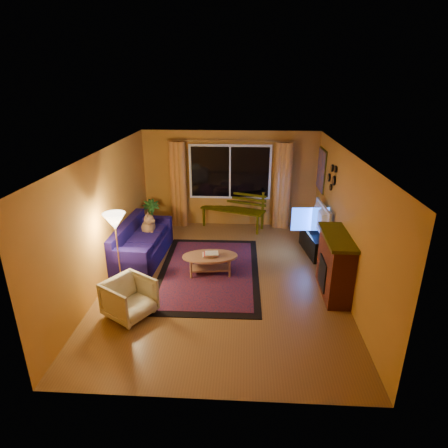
# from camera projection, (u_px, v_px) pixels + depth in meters

# --- Properties ---
(floor) EXTENTS (4.50, 6.00, 0.02)m
(floor) POSITION_uv_depth(u_px,v_px,m) (223.00, 279.00, 7.44)
(floor) COLOR brown
(floor) RESTS_ON ground
(ceiling) EXTENTS (4.50, 6.00, 0.02)m
(ceiling) POSITION_uv_depth(u_px,v_px,m) (223.00, 152.00, 6.52)
(ceiling) COLOR white
(ceiling) RESTS_ON ground
(wall_back) EXTENTS (4.50, 0.02, 2.50)m
(wall_back) POSITION_uv_depth(u_px,v_px,m) (230.00, 179.00, 9.77)
(wall_back) COLOR #BC7B2A
(wall_back) RESTS_ON ground
(wall_left) EXTENTS (0.02, 6.00, 2.50)m
(wall_left) POSITION_uv_depth(u_px,v_px,m) (104.00, 217.00, 7.10)
(wall_left) COLOR #BC7B2A
(wall_left) RESTS_ON ground
(wall_right) EXTENTS (0.02, 6.00, 2.50)m
(wall_right) POSITION_uv_depth(u_px,v_px,m) (346.00, 222.00, 6.86)
(wall_right) COLOR #BC7B2A
(wall_right) RESTS_ON ground
(window) EXTENTS (2.00, 0.02, 1.30)m
(window) POSITION_uv_depth(u_px,v_px,m) (230.00, 172.00, 9.64)
(window) COLOR black
(window) RESTS_ON wall_back
(curtain_rod) EXTENTS (3.20, 0.03, 0.03)m
(curtain_rod) POSITION_uv_depth(u_px,v_px,m) (230.00, 141.00, 9.31)
(curtain_rod) COLOR #BF8C3F
(curtain_rod) RESTS_ON wall_back
(curtain_left) EXTENTS (0.36, 0.36, 2.24)m
(curtain_left) POSITION_uv_depth(u_px,v_px,m) (178.00, 184.00, 9.77)
(curtain_left) COLOR orange
(curtain_left) RESTS_ON ground
(curtain_right) EXTENTS (0.36, 0.36, 2.24)m
(curtain_right) POSITION_uv_depth(u_px,v_px,m) (282.00, 186.00, 9.63)
(curtain_right) COLOR orange
(curtain_right) RESTS_ON ground
(bench) EXTENTS (1.74, 1.03, 0.50)m
(bench) POSITION_uv_depth(u_px,v_px,m) (233.00, 218.00, 9.89)
(bench) COLOR #373300
(bench) RESTS_ON ground
(potted_plant) EXTENTS (0.60, 0.60, 0.82)m
(potted_plant) POSITION_uv_depth(u_px,v_px,m) (151.00, 216.00, 9.62)
(potted_plant) COLOR #235B1E
(potted_plant) RESTS_ON ground
(sofa) EXTENTS (0.97, 2.06, 0.82)m
(sofa) POSITION_uv_depth(u_px,v_px,m) (142.00, 242.00, 8.10)
(sofa) COLOR #130B46
(sofa) RESTS_ON ground
(dog) EXTENTS (0.41, 0.53, 0.53)m
(dog) POSITION_uv_depth(u_px,v_px,m) (148.00, 223.00, 8.43)
(dog) COLOR brown
(dog) RESTS_ON sofa
(armchair) EXTENTS (0.93, 0.94, 0.72)m
(armchair) POSITION_uv_depth(u_px,v_px,m) (129.00, 297.00, 6.16)
(armchair) COLOR beige
(armchair) RESTS_ON ground
(floor_lamp) EXTENTS (0.26, 0.26, 1.51)m
(floor_lamp) POSITION_uv_depth(u_px,v_px,m) (118.00, 252.00, 6.83)
(floor_lamp) COLOR #BF8C3F
(floor_lamp) RESTS_ON ground
(rug) EXTENTS (2.06, 3.21, 0.02)m
(rug) POSITION_uv_depth(u_px,v_px,m) (209.00, 271.00, 7.69)
(rug) COLOR maroon
(rug) RESTS_ON ground
(coffee_table) EXTENTS (1.23, 1.23, 0.40)m
(coffee_table) POSITION_uv_depth(u_px,v_px,m) (210.00, 264.00, 7.57)
(coffee_table) COLOR #A06B49
(coffee_table) RESTS_ON ground
(tv_console) EXTENTS (0.55, 1.19, 0.48)m
(tv_console) POSITION_uv_depth(u_px,v_px,m) (315.00, 243.00, 8.45)
(tv_console) COLOR black
(tv_console) RESTS_ON ground
(television) EXTENTS (0.22, 1.17, 0.67)m
(television) POSITION_uv_depth(u_px,v_px,m) (317.00, 219.00, 8.24)
(television) COLOR black
(television) RESTS_ON tv_console
(fireplace) EXTENTS (0.40, 1.20, 1.10)m
(fireplace) POSITION_uv_depth(u_px,v_px,m) (335.00, 266.00, 6.75)
(fireplace) COLOR maroon
(fireplace) RESTS_ON ground
(mirror_cluster) EXTENTS (0.06, 0.60, 0.56)m
(mirror_cluster) POSITION_uv_depth(u_px,v_px,m) (331.00, 176.00, 7.86)
(mirror_cluster) COLOR black
(mirror_cluster) RESTS_ON wall_right
(painting) EXTENTS (0.04, 0.76, 0.96)m
(painting) POSITION_uv_depth(u_px,v_px,m) (321.00, 170.00, 8.99)
(painting) COLOR #C56222
(painting) RESTS_ON wall_right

